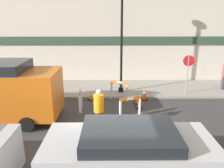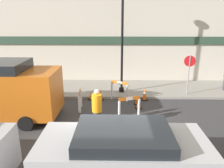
{
  "view_description": "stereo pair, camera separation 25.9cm",
  "coord_description": "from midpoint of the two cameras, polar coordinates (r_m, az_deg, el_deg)",
  "views": [
    {
      "loc": [
        -0.08,
        -6.58,
        4.3
      ],
      "look_at": [
        -0.0,
        4.02,
        1.0
      ],
      "focal_mm": 35.0,
      "sensor_mm": 36.0,
      "label": 1
    },
    {
      "loc": [
        0.18,
        -6.58,
        4.3
      ],
      "look_at": [
        -0.0,
        4.02,
        1.0
      ],
      "focal_mm": 35.0,
      "sensor_mm": 36.0,
      "label": 2
    }
  ],
  "objects": [
    {
      "name": "traffic_cone_1",
      "position": [
        11.21,
        7.28,
        -4.06
      ],
      "size": [
        0.3,
        0.3,
        0.52
      ],
      "color": "black",
      "rests_on": "ground_plane"
    },
    {
      "name": "traffic_cone_3",
      "position": [
        11.78,
        -4.85,
        -3.04
      ],
      "size": [
        0.3,
        0.3,
        0.47
      ],
      "color": "black",
      "rests_on": "ground_plane"
    },
    {
      "name": "streetlamp_post",
      "position": [
        11.96,
        3.38,
        15.95
      ],
      "size": [
        0.44,
        0.44,
        6.17
      ],
      "color": "black",
      "rests_on": "sidewalk_slab"
    },
    {
      "name": "barricade_0",
      "position": [
        11.56,
        2.59,
        -1.52
      ],
      "size": [
        0.92,
        0.53,
        1.05
      ],
      "rotation": [
        0.0,
        0.0,
        2.69
      ],
      "color": "white",
      "rests_on": "ground_plane"
    },
    {
      "name": "parked_car_1",
      "position": [
        5.62,
        4.23,
        -18.72
      ],
      "size": [
        4.07,
        1.91,
        1.78
      ],
      "color": "#B7BABF",
      "rests_on": "ground_plane"
    },
    {
      "name": "traffic_cone_0",
      "position": [
        10.7,
        7.68,
        -4.85
      ],
      "size": [
        0.3,
        0.3,
        0.62
      ],
      "color": "black",
      "rests_on": "ground_plane"
    },
    {
      "name": "barricade_2",
      "position": [
        9.54,
        5.3,
        -5.91
      ],
      "size": [
        0.97,
        0.43,
        1.0
      ],
      "rotation": [
        0.0,
        0.0,
        6.6
      ],
      "color": "white",
      "rests_on": "ground_plane"
    },
    {
      "name": "stop_sign",
      "position": [
        12.61,
        20.04,
        3.78
      ],
      "size": [
        0.6,
        0.12,
        2.17
      ],
      "rotation": [
        0.0,
        0.0,
        2.98
      ],
      "color": "gray",
      "rests_on": "sidewalk_slab"
    },
    {
      "name": "person_worker",
      "position": [
        8.37,
        -3.07,
        -6.61
      ],
      "size": [
        0.45,
        0.45,
        1.71
      ],
      "rotation": [
        0.0,
        0.0,
        1.36
      ],
      "color": "#33333D",
      "rests_on": "ground_plane"
    },
    {
      "name": "storefront_facade",
      "position": [
        14.49,
        0.79,
        11.16
      ],
      "size": [
        18.0,
        0.22,
        5.5
      ],
      "color": "beige",
      "rests_on": "ground_plane"
    },
    {
      "name": "traffic_cone_2",
      "position": [
        11.71,
        -2.33,
        -2.76
      ],
      "size": [
        0.3,
        0.3,
        0.6
      ],
      "color": "black",
      "rests_on": "ground_plane"
    },
    {
      "name": "barricade_1",
      "position": [
        10.51,
        -7.66,
        -3.95
      ],
      "size": [
        0.2,
        0.8,
        0.98
      ],
      "rotation": [
        0.0,
        0.0,
        4.8
      ],
      "color": "white",
      "rests_on": "ground_plane"
    },
    {
      "name": "ground_plane",
      "position": [
        7.87,
        0.48,
        -15.87
      ],
      "size": [
        60.0,
        60.0,
        0.0
      ],
      "primitive_type": "plane",
      "color": "#38383A"
    },
    {
      "name": "sidewalk_slab",
      "position": [
        13.4,
        0.71,
        -1.16
      ],
      "size": [
        18.0,
        3.25,
        0.12
      ],
      "color": "gray",
      "rests_on": "ground_plane"
    },
    {
      "name": "traffic_cone_4",
      "position": [
        11.79,
        9.15,
        -2.65
      ],
      "size": [
        0.3,
        0.3,
        0.68
      ],
      "color": "black",
      "rests_on": "ground_plane"
    }
  ]
}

